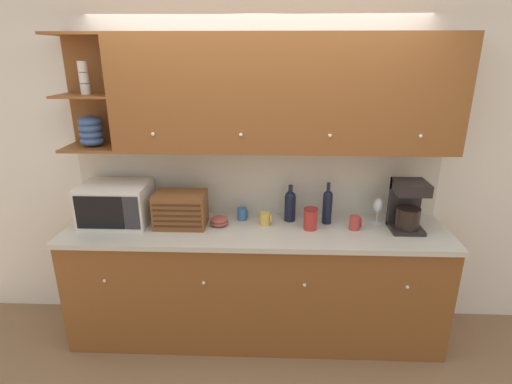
# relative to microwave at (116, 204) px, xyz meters

# --- Properties ---
(ground_plane) EXTENTS (24.00, 24.00, 0.00)m
(ground_plane) POSITION_rel_microwave_xyz_m (1.09, 0.25, -1.12)
(ground_plane) COLOR #896647
(wall_back) EXTENTS (5.31, 0.06, 2.60)m
(wall_back) POSITION_rel_microwave_xyz_m (1.09, 0.28, 0.18)
(wall_back) COLOR white
(wall_back) RESTS_ON ground_plane
(counter_unit) EXTENTS (2.93, 0.65, 0.96)m
(counter_unit) POSITION_rel_microwave_xyz_m (1.09, -0.06, -0.64)
(counter_unit) COLOR brown
(counter_unit) RESTS_ON ground_plane
(backsplash_panel) EXTENTS (2.91, 0.01, 0.58)m
(backsplash_panel) POSITION_rel_microwave_xyz_m (1.09, 0.24, 0.13)
(backsplash_panel) COLOR beige
(backsplash_panel) RESTS_ON counter_unit
(upper_cabinets) EXTENTS (2.91, 0.35, 0.83)m
(upper_cabinets) POSITION_rel_microwave_xyz_m (1.25, 0.08, 0.83)
(upper_cabinets) COLOR brown
(upper_cabinets) RESTS_ON backsplash_panel
(microwave) EXTENTS (0.51, 0.38, 0.32)m
(microwave) POSITION_rel_microwave_xyz_m (0.00, 0.00, 0.00)
(microwave) COLOR silver
(microwave) RESTS_ON counter_unit
(bread_box) EXTENTS (0.39, 0.26, 0.27)m
(bread_box) POSITION_rel_microwave_xyz_m (0.51, -0.03, -0.03)
(bread_box) COLOR brown
(bread_box) RESTS_ON counter_unit
(bowl_stack_on_counter) EXTENTS (0.14, 0.14, 0.07)m
(bowl_stack_on_counter) POSITION_rel_microwave_xyz_m (0.81, -0.02, -0.13)
(bowl_stack_on_counter) COLOR #9E473D
(bowl_stack_on_counter) RESTS_ON counter_unit
(mug_blue_second) EXTENTS (0.09, 0.08, 0.10)m
(mug_blue_second) POSITION_rel_microwave_xyz_m (0.98, 0.10, -0.11)
(mug_blue_second) COLOR #38669E
(mug_blue_second) RESTS_ON counter_unit
(mug) EXTENTS (0.09, 0.08, 0.10)m
(mug) POSITION_rel_microwave_xyz_m (1.17, 0.00, -0.11)
(mug) COLOR gold
(mug) RESTS_ON counter_unit
(second_wine_bottle) EXTENTS (0.09, 0.09, 0.30)m
(second_wine_bottle) POSITION_rel_microwave_xyz_m (1.36, 0.10, -0.02)
(second_wine_bottle) COLOR black
(second_wine_bottle) RESTS_ON counter_unit
(storage_canister) EXTENTS (0.11, 0.11, 0.17)m
(storage_canister) POSITION_rel_microwave_xyz_m (1.51, -0.06, -0.08)
(storage_canister) COLOR #B22D28
(storage_canister) RESTS_ON counter_unit
(wine_bottle) EXTENTS (0.07, 0.07, 0.33)m
(wine_bottle) POSITION_rel_microwave_xyz_m (1.65, 0.06, -0.01)
(wine_bottle) COLOR black
(wine_bottle) RESTS_ON counter_unit
(mug_patterned_third) EXTENTS (0.09, 0.08, 0.11)m
(mug_patterned_third) POSITION_rel_microwave_xyz_m (1.85, -0.06, -0.11)
(mug_patterned_third) COLOR #B73D38
(mug_patterned_third) RESTS_ON counter_unit
(wine_glass) EXTENTS (0.08, 0.08, 0.21)m
(wine_glass) POSITION_rel_microwave_xyz_m (2.05, 0.07, -0.02)
(wine_glass) COLOR silver
(wine_glass) RESTS_ON counter_unit
(coffee_maker) EXTENTS (0.24, 0.24, 0.39)m
(coffee_maker) POSITION_rel_microwave_xyz_m (2.24, -0.03, 0.03)
(coffee_maker) COLOR black
(coffee_maker) RESTS_ON counter_unit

